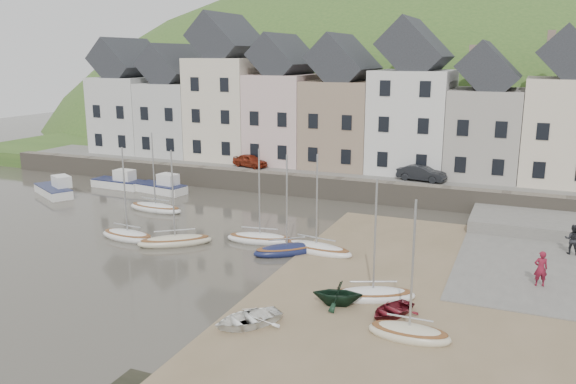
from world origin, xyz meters
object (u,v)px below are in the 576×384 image
at_px(rowboat_green, 338,293).
at_px(person_dark, 573,239).
at_px(rowboat_white, 247,319).
at_px(person_red, 541,269).
at_px(rowboat_red, 392,310).
at_px(car_left, 250,161).
at_px(car_right, 422,173).
at_px(sailboat_0, 156,208).

relative_size(rowboat_green, person_dark, 1.29).
relative_size(rowboat_white, person_dark, 1.72).
height_order(person_red, person_dark, person_red).
bearing_deg(rowboat_red, rowboat_white, -123.17).
bearing_deg(person_dark, car_left, -14.34).
distance_m(rowboat_red, car_right, 23.31).
bearing_deg(rowboat_green, rowboat_white, -54.72).
bearing_deg(sailboat_0, rowboat_white, -44.00).
height_order(rowboat_green, rowboat_red, rowboat_green).
bearing_deg(car_left, person_red, -107.75).
xyz_separation_m(rowboat_green, rowboat_red, (2.65, -0.13, -0.36)).
relative_size(rowboat_green, car_left, 0.67).
bearing_deg(person_red, rowboat_green, 19.94).
relative_size(sailboat_0, car_right, 1.58).
xyz_separation_m(rowboat_white, person_dark, (13.76, 15.94, 0.65)).
height_order(rowboat_red, person_red, person_red).
bearing_deg(rowboat_red, rowboat_green, -157.31).
bearing_deg(sailboat_0, person_dark, 2.06).
bearing_deg(rowboat_white, car_left, 153.48).
xyz_separation_m(sailboat_0, rowboat_green, (18.45, -11.29, 0.42)).
bearing_deg(sailboat_0, rowboat_green, -31.47).
xyz_separation_m(person_dark, car_right, (-10.90, 10.59, 1.22)).
distance_m(rowboat_green, car_left, 28.02).
distance_m(sailboat_0, rowboat_green, 21.63).
height_order(rowboat_green, car_left, car_left).
relative_size(person_dark, car_left, 0.52).
xyz_separation_m(sailboat_0, car_right, (18.27, 11.64, 2.00)).
xyz_separation_m(rowboat_white, person_red, (11.97, 9.81, 0.68)).
relative_size(rowboat_white, rowboat_red, 1.23).
height_order(person_red, car_right, car_right).
relative_size(rowboat_red, person_dark, 1.40).
distance_m(sailboat_0, rowboat_white, 21.43).
relative_size(car_left, car_right, 0.89).
xyz_separation_m(sailboat_0, person_red, (27.39, -5.08, 0.80)).
height_order(rowboat_red, person_dark, person_dark).
bearing_deg(person_dark, person_red, 81.01).
relative_size(rowboat_green, rowboat_red, 0.92).
relative_size(sailboat_0, person_dark, 3.46).
bearing_deg(car_right, person_red, -141.92).
relative_size(rowboat_white, car_left, 0.89).
bearing_deg(rowboat_white, rowboat_red, 68.81).
distance_m(rowboat_red, car_left, 29.74).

